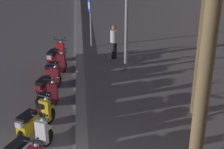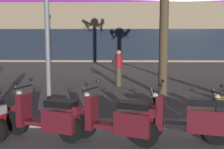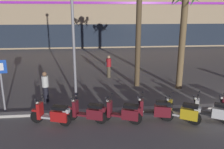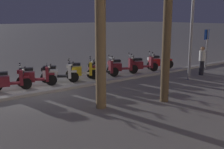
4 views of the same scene
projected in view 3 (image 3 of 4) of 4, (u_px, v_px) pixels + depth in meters
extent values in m
cube|color=#BCB7AD|center=(223.00, 106.00, 11.12)|extent=(60.00, 0.36, 0.12)
cube|color=#B733D6|center=(93.00, 3.00, 27.96)|extent=(34.38, 0.10, 0.28)
cube|color=#283342|center=(94.00, 36.00, 28.99)|extent=(36.41, 0.12, 2.80)
cylinder|color=black|center=(37.00, 117.00, 9.47)|extent=(0.52, 0.27, 0.52)
cylinder|color=black|center=(65.00, 120.00, 9.19)|extent=(0.52, 0.27, 0.52)
cube|color=silver|center=(49.00, 117.00, 9.33)|extent=(0.66, 0.46, 0.08)
cube|color=red|center=(60.00, 116.00, 9.20)|extent=(0.75, 0.53, 0.43)
cube|color=black|center=(60.00, 108.00, 9.10)|extent=(0.67, 0.48, 0.12)
cube|color=red|center=(40.00, 111.00, 9.35)|extent=(0.24, 0.37, 0.66)
cube|color=red|center=(36.00, 110.00, 9.39)|extent=(0.35, 0.26, 0.08)
cylinder|color=#333338|center=(38.00, 107.00, 9.33)|extent=(0.29, 0.16, 0.69)
cylinder|color=black|center=(39.00, 100.00, 9.23)|extent=(0.22, 0.54, 0.04)
sphere|color=white|center=(37.00, 103.00, 9.29)|extent=(0.12, 0.12, 0.12)
cube|color=silver|center=(66.00, 111.00, 9.07)|extent=(0.29, 0.27, 0.16)
sphere|color=black|center=(36.00, 99.00, 8.97)|extent=(0.07, 0.07, 0.07)
sphere|color=black|center=(42.00, 95.00, 9.42)|extent=(0.07, 0.07, 0.07)
cylinder|color=black|center=(72.00, 114.00, 9.70)|extent=(0.52, 0.28, 0.52)
cylinder|color=black|center=(101.00, 118.00, 9.38)|extent=(0.52, 0.28, 0.52)
cube|color=maroon|center=(85.00, 115.00, 9.54)|extent=(0.66, 0.48, 0.08)
cube|color=maroon|center=(95.00, 114.00, 9.40)|extent=(0.75, 0.54, 0.42)
cube|color=black|center=(96.00, 106.00, 9.30)|extent=(0.67, 0.50, 0.12)
cube|color=maroon|center=(75.00, 108.00, 9.58)|extent=(0.25, 0.37, 0.66)
cube|color=maroon|center=(72.00, 108.00, 9.63)|extent=(0.36, 0.26, 0.08)
cylinder|color=#333338|center=(74.00, 105.00, 9.56)|extent=(0.29, 0.17, 0.69)
cylinder|color=black|center=(75.00, 98.00, 9.46)|extent=(0.24, 0.54, 0.04)
sphere|color=white|center=(73.00, 101.00, 9.52)|extent=(0.12, 0.12, 0.12)
cube|color=maroon|center=(102.00, 109.00, 9.26)|extent=(0.30, 0.27, 0.16)
sphere|color=black|center=(73.00, 97.00, 9.20)|extent=(0.07, 0.07, 0.07)
sphere|color=black|center=(78.00, 93.00, 9.65)|extent=(0.07, 0.07, 0.07)
cylinder|color=black|center=(106.00, 115.00, 9.67)|extent=(0.52, 0.29, 0.52)
cylinder|color=black|center=(136.00, 118.00, 9.32)|extent=(0.52, 0.29, 0.52)
cube|color=maroon|center=(119.00, 115.00, 9.50)|extent=(0.66, 0.49, 0.08)
cube|color=maroon|center=(130.00, 114.00, 9.34)|extent=(0.75, 0.56, 0.43)
cube|color=black|center=(131.00, 106.00, 9.25)|extent=(0.67, 0.51, 0.12)
cube|color=maroon|center=(110.00, 109.00, 9.55)|extent=(0.26, 0.37, 0.66)
cube|color=maroon|center=(106.00, 108.00, 9.60)|extent=(0.36, 0.27, 0.08)
cylinder|color=#333338|center=(108.00, 105.00, 9.53)|extent=(0.29, 0.17, 0.69)
cylinder|color=black|center=(110.00, 98.00, 9.43)|extent=(0.25, 0.53, 0.04)
sphere|color=white|center=(107.00, 101.00, 9.49)|extent=(0.12, 0.12, 0.12)
cube|color=maroon|center=(138.00, 109.00, 9.19)|extent=(0.30, 0.28, 0.16)
sphere|color=black|center=(108.00, 97.00, 9.17)|extent=(0.07, 0.07, 0.07)
sphere|color=black|center=(112.00, 93.00, 9.61)|extent=(0.07, 0.07, 0.07)
cylinder|color=black|center=(137.00, 113.00, 9.79)|extent=(0.53, 0.22, 0.52)
cylinder|color=black|center=(167.00, 115.00, 9.61)|extent=(0.53, 0.22, 0.52)
cube|color=black|center=(151.00, 113.00, 9.69)|extent=(0.65, 0.42, 0.08)
cube|color=maroon|center=(162.00, 111.00, 9.59)|extent=(0.74, 0.48, 0.45)
cube|color=black|center=(163.00, 103.00, 9.50)|extent=(0.66, 0.44, 0.12)
cube|color=maroon|center=(142.00, 107.00, 9.69)|extent=(0.22, 0.36, 0.66)
cube|color=maroon|center=(137.00, 107.00, 9.71)|extent=(0.35, 0.23, 0.08)
cylinder|color=#333338|center=(140.00, 104.00, 9.66)|extent=(0.29, 0.14, 0.69)
cylinder|color=black|center=(142.00, 97.00, 9.56)|extent=(0.18, 0.55, 0.04)
sphere|color=white|center=(139.00, 100.00, 9.61)|extent=(0.12, 0.12, 0.12)
cube|color=black|center=(170.00, 105.00, 9.48)|extent=(0.28, 0.25, 0.16)
sphere|color=black|center=(142.00, 96.00, 9.30)|extent=(0.07, 0.07, 0.07)
sphere|color=black|center=(143.00, 92.00, 9.76)|extent=(0.07, 0.07, 0.07)
cylinder|color=black|center=(165.00, 113.00, 9.80)|extent=(0.50, 0.36, 0.52)
cylinder|color=black|center=(195.00, 119.00, 9.30)|extent=(0.50, 0.36, 0.52)
cube|color=silver|center=(178.00, 114.00, 9.55)|extent=(0.66, 0.55, 0.08)
cube|color=gold|center=(189.00, 114.00, 9.34)|extent=(0.75, 0.63, 0.44)
cube|color=black|center=(191.00, 106.00, 9.24)|extent=(0.67, 0.57, 0.12)
cube|color=gold|center=(170.00, 108.00, 9.65)|extent=(0.30, 0.36, 0.66)
cube|color=gold|center=(165.00, 107.00, 9.72)|extent=(0.36, 0.30, 0.08)
cylinder|color=#333338|center=(168.00, 104.00, 9.64)|extent=(0.28, 0.21, 0.69)
cylinder|color=black|center=(170.00, 97.00, 9.53)|extent=(0.33, 0.50, 0.04)
sphere|color=white|center=(168.00, 100.00, 9.61)|extent=(0.12, 0.12, 0.12)
cube|color=silver|center=(198.00, 109.00, 9.15)|extent=(0.31, 0.30, 0.16)
sphere|color=black|center=(170.00, 96.00, 9.28)|extent=(0.07, 0.07, 0.07)
sphere|color=black|center=(172.00, 93.00, 9.70)|extent=(0.07, 0.07, 0.07)
cylinder|color=black|center=(192.00, 112.00, 9.93)|extent=(0.50, 0.36, 0.52)
cube|color=black|center=(208.00, 113.00, 9.65)|extent=(0.66, 0.55, 0.08)
cube|color=white|center=(221.00, 113.00, 9.42)|extent=(0.75, 0.63, 0.43)
cube|color=black|center=(223.00, 106.00, 9.32)|extent=(0.67, 0.57, 0.12)
cube|color=white|center=(197.00, 106.00, 9.78)|extent=(0.30, 0.36, 0.66)
cube|color=white|center=(193.00, 106.00, 9.85)|extent=(0.36, 0.30, 0.08)
cylinder|color=#333338|center=(195.00, 103.00, 9.77)|extent=(0.28, 0.21, 0.69)
cylinder|color=black|center=(198.00, 96.00, 9.66)|extent=(0.33, 0.50, 0.04)
sphere|color=white|center=(195.00, 99.00, 9.73)|extent=(0.12, 0.12, 0.12)
sphere|color=black|center=(198.00, 95.00, 9.41)|extent=(0.07, 0.07, 0.07)
sphere|color=black|center=(199.00, 92.00, 9.83)|extent=(0.07, 0.07, 0.07)
cylinder|color=black|center=(218.00, 112.00, 9.98)|extent=(0.52, 0.30, 0.52)
cube|color=maroon|center=(223.00, 106.00, 9.85)|extent=(0.26, 0.37, 0.66)
cube|color=maroon|center=(218.00, 105.00, 9.90)|extent=(0.36, 0.27, 0.08)
cylinder|color=#333338|center=(221.00, 102.00, 9.83)|extent=(0.29, 0.18, 0.69)
cylinder|color=black|center=(224.00, 95.00, 9.73)|extent=(0.26, 0.53, 0.04)
sphere|color=white|center=(221.00, 98.00, 9.79)|extent=(0.12, 0.12, 0.12)
cylinder|color=#939399|center=(2.00, 86.00, 10.39)|extent=(0.09, 0.09, 2.40)
cylinder|color=brown|center=(138.00, 34.00, 13.57)|extent=(0.32, 0.32, 6.36)
cylinder|color=olive|center=(182.00, 42.00, 13.17)|extent=(0.37, 0.37, 5.58)
cylinder|color=black|center=(46.00, 94.00, 11.70)|extent=(0.26, 0.26, 0.79)
cylinder|color=silver|center=(45.00, 81.00, 11.52)|extent=(0.34, 0.34, 0.56)
sphere|color=#9E704C|center=(44.00, 74.00, 11.42)|extent=(0.22, 0.22, 0.22)
cylinder|color=brown|center=(109.00, 72.00, 16.11)|extent=(0.26, 0.26, 0.79)
cylinder|color=#B21E23|center=(109.00, 63.00, 15.93)|extent=(0.34, 0.34, 0.56)
sphere|color=tan|center=(109.00, 57.00, 15.83)|extent=(0.21, 0.21, 0.21)
cube|color=black|center=(106.00, 64.00, 15.91)|extent=(0.14, 0.17, 0.28)
cylinder|color=#939399|center=(73.00, 31.00, 11.38)|extent=(0.14, 0.14, 6.99)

